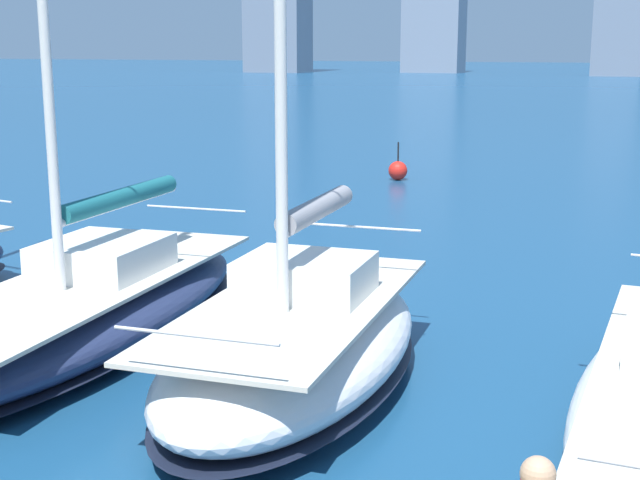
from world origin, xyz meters
name	(u,v)px	position (x,y,z in m)	size (l,w,h in m)	color
sailboat_grey	(297,340)	(0.68, -6.49, 0.73)	(3.68, 7.13, 10.05)	white
sailboat_teal	(88,306)	(4.73, -6.96, 0.61)	(3.91, 9.41, 9.80)	navy
channel_buoy	(398,170)	(6.24, -26.60, 0.36)	(0.70, 0.70, 1.40)	red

